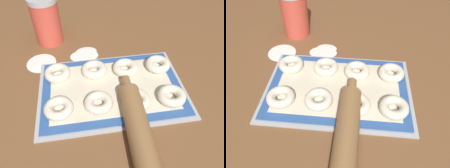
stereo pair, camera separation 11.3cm
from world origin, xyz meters
TOP-DOWN VIEW (x-y plane):
  - ground_plane at (0.00, 0.00)m, footprint 2.80×2.80m
  - baking_tray at (0.01, 0.01)m, footprint 0.43×0.29m
  - baking_mat at (0.01, 0.01)m, footprint 0.40×0.27m
  - bagel_front_far_left at (-0.14, -0.05)m, footprint 0.08×0.08m
  - bagel_front_mid_left at (-0.03, -0.05)m, footprint 0.08×0.08m
  - bagel_front_mid_right at (0.07, -0.06)m, footprint 0.08×0.08m
  - bagel_front_far_right at (0.17, -0.06)m, footprint 0.08×0.08m
  - bagel_back_far_left at (-0.14, 0.09)m, footprint 0.08×0.08m
  - bagel_back_mid_left at (-0.03, 0.08)m, footprint 0.08×0.08m
  - bagel_back_mid_right at (0.06, 0.08)m, footprint 0.08×0.08m
  - bagel_back_far_right at (0.17, 0.08)m, footprint 0.08×0.08m
  - flour_canister at (-0.17, 0.30)m, footprint 0.10×0.10m
  - rolling_pin at (0.05, -0.22)m, footprint 0.07×0.49m
  - flour_patch_near at (-0.05, 0.21)m, footprint 0.07×0.05m
  - flour_patch_far at (-0.20, 0.17)m, footprint 0.10×0.10m
  - flour_patch_side at (-0.06, 0.19)m, footprint 0.10×0.07m

SIDE VIEW (x-z plane):
  - ground_plane at x=0.00m, z-range 0.00..0.00m
  - flour_patch_near at x=-0.05m, z-range 0.00..0.00m
  - flour_patch_far at x=-0.20m, z-range 0.00..0.00m
  - flour_patch_side at x=-0.06m, z-range 0.00..0.00m
  - baking_tray at x=0.01m, z-range 0.00..0.01m
  - baking_mat at x=0.01m, z-range 0.01..0.01m
  - bagel_front_far_left at x=-0.14m, z-range 0.01..0.04m
  - bagel_front_mid_left at x=-0.03m, z-range 0.01..0.04m
  - bagel_front_mid_right at x=0.07m, z-range 0.01..0.04m
  - bagel_front_far_right at x=0.17m, z-range 0.01..0.04m
  - bagel_back_far_left at x=-0.14m, z-range 0.01..0.04m
  - bagel_back_mid_left at x=-0.03m, z-range 0.01..0.04m
  - bagel_back_mid_right at x=0.06m, z-range 0.01..0.04m
  - bagel_back_far_right at x=0.17m, z-range 0.01..0.04m
  - rolling_pin at x=0.05m, z-range 0.00..0.06m
  - flour_canister at x=-0.17m, z-range 0.00..0.17m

